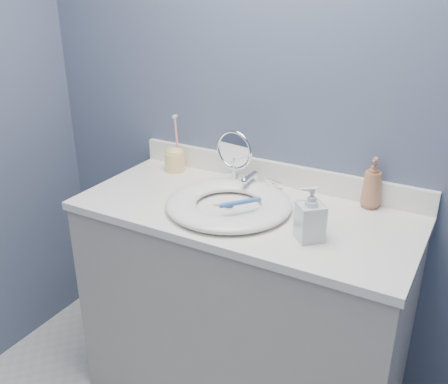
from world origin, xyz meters
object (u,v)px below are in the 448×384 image
Objects in this scene: makeup_mirror at (234,157)px; soap_bottle_clear at (311,213)px; soap_bottle_amber at (372,183)px; toothbrush_holder at (175,158)px.

makeup_mirror reaches higher than soap_bottle_clear.
soap_bottle_amber is 0.76× the size of toothbrush_holder.
makeup_mirror is 1.31× the size of soap_bottle_clear.
soap_bottle_amber is 0.35m from soap_bottle_clear.
soap_bottle_amber is 0.82m from toothbrush_holder.
soap_bottle_clear is at bearing -27.01° from makeup_mirror.
soap_bottle_clear is (0.40, -0.25, -0.04)m from makeup_mirror.
makeup_mirror reaches higher than soap_bottle_amber.
soap_bottle_clear is 0.76m from toothbrush_holder.
makeup_mirror is 0.32m from toothbrush_holder.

